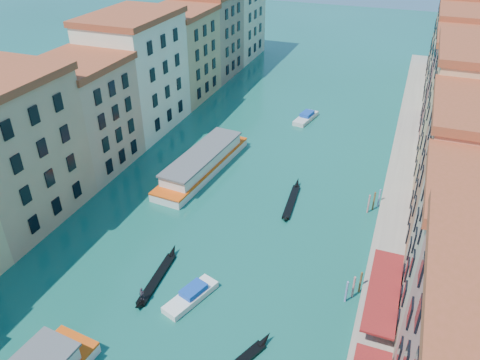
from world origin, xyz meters
name	(u,v)px	position (x,y,z in m)	size (l,w,h in m)	color
left_bank_palazzos	(118,89)	(-26.00, 64.68, 9.71)	(12.80, 128.40, 21.00)	beige
right_bank_palazzos	(471,139)	(30.00, 65.00, 9.75)	(12.80, 128.40, 21.00)	#A04F32
quay	(398,186)	(22.00, 65.00, 0.50)	(4.00, 140.00, 1.00)	gray
vaporetto_far	(203,162)	(-7.95, 59.51, 1.51)	(7.17, 22.88, 3.35)	silver
gondola_fore	(157,277)	(-2.47, 34.66, 0.38)	(1.65, 11.23, 2.24)	black
gondola_far	(292,200)	(7.86, 55.71, 0.33)	(1.75, 11.35, 1.61)	black
motorboat_mid	(191,295)	(2.58, 33.39, 0.55)	(4.22, 7.11, 1.41)	white
motorboat_far	(306,117)	(2.83, 84.82, 0.59)	(3.63, 7.61, 1.51)	silver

